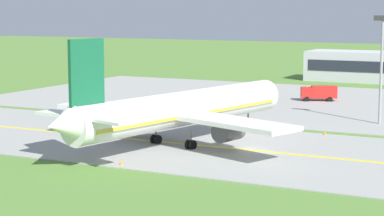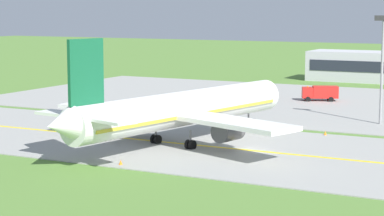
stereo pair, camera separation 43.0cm
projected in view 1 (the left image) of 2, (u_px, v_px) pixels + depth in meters
ground_plane at (247, 151)px, 79.41m from camera, size 500.00×500.00×0.00m
taxiway_strip at (247, 150)px, 79.40m from camera, size 240.00×28.00×0.10m
taxiway_centreline at (247, 150)px, 79.39m from camera, size 220.00×0.60×0.01m
airplane_lead at (181, 109)px, 82.30m from camera, size 32.14×39.37×12.70m
service_truck_fuel at (319, 92)px, 121.44m from camera, size 6.32×4.27×2.60m
apron_light_mast at (382, 56)px, 96.16m from camera, size 2.40×0.50×14.70m
traffic_cone_mid_edge at (121, 163)px, 71.87m from camera, size 0.44×0.44×0.60m
traffic_cone_far_edge at (325, 133)px, 88.77m from camera, size 0.44×0.44×0.60m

